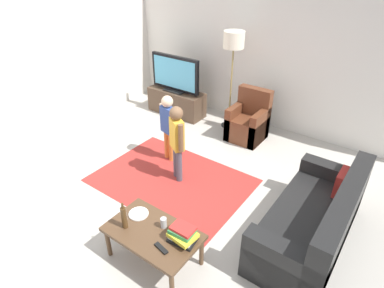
# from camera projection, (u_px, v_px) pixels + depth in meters

# --- Properties ---
(ground) EXTENTS (7.80, 7.80, 0.00)m
(ground) POSITION_uv_depth(u_px,v_px,m) (166.00, 204.00, 4.36)
(ground) COLOR #B2ADA3
(wall_back) EXTENTS (6.00, 0.12, 2.70)m
(wall_back) POSITION_uv_depth(u_px,v_px,m) (271.00, 54.00, 5.74)
(wall_back) COLOR silver
(wall_back) RESTS_ON ground
(wall_left) EXTENTS (0.12, 6.00, 2.70)m
(wall_left) POSITION_uv_depth(u_px,v_px,m) (19.00, 65.00, 5.17)
(wall_left) COLOR silver
(wall_left) RESTS_ON ground
(area_rug) EXTENTS (2.20, 1.60, 0.01)m
(area_rug) POSITION_uv_depth(u_px,v_px,m) (172.00, 180.00, 4.80)
(area_rug) COLOR #9E2D28
(area_rug) RESTS_ON ground
(tv_stand) EXTENTS (1.20, 0.44, 0.50)m
(tv_stand) POSITION_uv_depth(u_px,v_px,m) (177.00, 102.00, 6.65)
(tv_stand) COLOR #4C3828
(tv_stand) RESTS_ON ground
(tv) EXTENTS (1.10, 0.28, 0.71)m
(tv) POSITION_uv_depth(u_px,v_px,m) (175.00, 74.00, 6.32)
(tv) COLOR black
(tv) RESTS_ON tv_stand
(couch) EXTENTS (0.80, 1.80, 0.86)m
(couch) POSITION_uv_depth(u_px,v_px,m) (316.00, 224.00, 3.64)
(couch) COLOR black
(couch) RESTS_ON ground
(armchair) EXTENTS (0.60, 0.60, 0.90)m
(armchair) POSITION_uv_depth(u_px,v_px,m) (249.00, 123.00, 5.75)
(armchair) COLOR brown
(armchair) RESTS_ON ground
(floor_lamp) EXTENTS (0.36, 0.36, 1.78)m
(floor_lamp) POSITION_uv_depth(u_px,v_px,m) (234.00, 45.00, 5.49)
(floor_lamp) COLOR #262626
(floor_lamp) RESTS_ON ground
(child_near_tv) EXTENTS (0.36, 0.18, 1.10)m
(child_near_tv) POSITION_uv_depth(u_px,v_px,m) (168.00, 123.00, 4.96)
(child_near_tv) COLOR orange
(child_near_tv) RESTS_ON ground
(child_center) EXTENTS (0.34, 0.25, 1.17)m
(child_center) POSITION_uv_depth(u_px,v_px,m) (177.00, 137.00, 4.49)
(child_center) COLOR #4C4C59
(child_center) RESTS_ON ground
(coffee_table) EXTENTS (1.00, 0.60, 0.42)m
(coffee_table) POSITION_uv_depth(u_px,v_px,m) (153.00, 235.00, 3.39)
(coffee_table) COLOR #513823
(coffee_table) RESTS_ON ground
(book_stack) EXTENTS (0.30, 0.25, 0.17)m
(book_stack) POSITION_uv_depth(u_px,v_px,m) (183.00, 234.00, 3.23)
(book_stack) COLOR black
(book_stack) RESTS_ON coffee_table
(bottle) EXTENTS (0.06, 0.06, 0.32)m
(bottle) POSITION_uv_depth(u_px,v_px,m) (124.00, 217.00, 3.36)
(bottle) COLOR #4C3319
(bottle) RESTS_ON coffee_table
(tv_remote) EXTENTS (0.18, 0.08, 0.02)m
(tv_remote) POSITION_uv_depth(u_px,v_px,m) (161.00, 248.00, 3.17)
(tv_remote) COLOR black
(tv_remote) RESTS_ON coffee_table
(soda_can) EXTENTS (0.07, 0.07, 0.12)m
(soda_can) POSITION_uv_depth(u_px,v_px,m) (164.00, 223.00, 3.40)
(soda_can) COLOR silver
(soda_can) RESTS_ON coffee_table
(plate) EXTENTS (0.22, 0.22, 0.02)m
(plate) POSITION_uv_depth(u_px,v_px,m) (139.00, 214.00, 3.58)
(plate) COLOR white
(plate) RESTS_ON coffee_table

